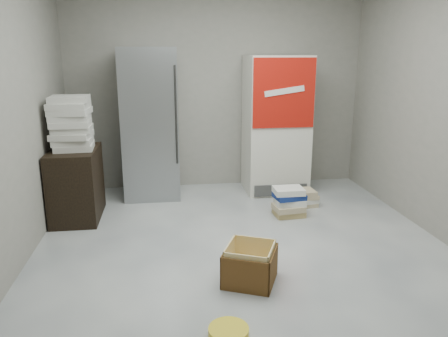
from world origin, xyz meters
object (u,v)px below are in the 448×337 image
object	(u,v)px
coke_cooler	(276,125)
steel_fridge	(150,124)
wood_shelf	(76,184)
phonebook_stack_main	(289,202)
cardboard_box	(250,267)

from	to	relation	value
coke_cooler	steel_fridge	bearing A→B (deg)	179.82
wood_shelf	coke_cooler	bearing A→B (deg)	16.28
phonebook_stack_main	cardboard_box	xyz separation A→B (m)	(-0.74, -1.42, -0.04)
phonebook_stack_main	cardboard_box	bearing A→B (deg)	-120.16
wood_shelf	cardboard_box	xyz separation A→B (m)	(1.67, -1.70, -0.27)
wood_shelf	cardboard_box	world-z (taller)	wood_shelf
coke_cooler	phonebook_stack_main	bearing A→B (deg)	-94.41
steel_fridge	coke_cooler	world-z (taller)	steel_fridge
cardboard_box	wood_shelf	bearing A→B (deg)	158.11
steel_fridge	wood_shelf	bearing A→B (deg)	-138.69
wood_shelf	cardboard_box	size ratio (longest dim) A/B	1.52
cardboard_box	coke_cooler	bearing A→B (deg)	95.06
wood_shelf	cardboard_box	bearing A→B (deg)	-45.52
phonebook_stack_main	steel_fridge	bearing A→B (deg)	144.66
steel_fridge	phonebook_stack_main	size ratio (longest dim) A/B	5.08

